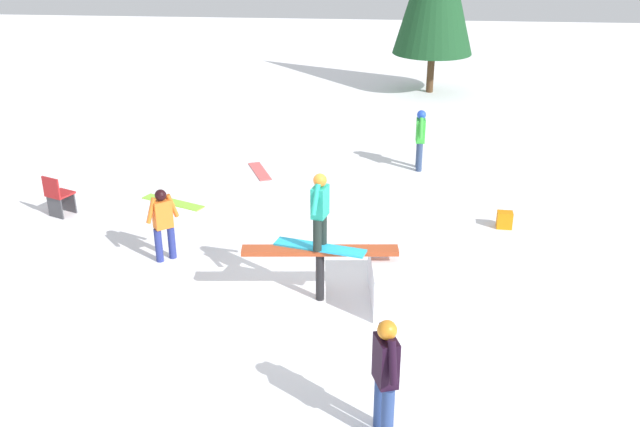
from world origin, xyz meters
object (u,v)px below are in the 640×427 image
(loose_snowboard_coral, at_px, (260,171))
(loose_snowboard_lime, at_px, (173,202))
(main_rider_on_rail, at_px, (320,213))
(bystander_green, at_px, (420,137))
(bystander_orange, at_px, (163,221))
(rail_feature, at_px, (320,256))
(backpack_on_snow, at_px, (505,220))
(bystander_black, at_px, (385,372))
(folding_chair, at_px, (59,197))

(loose_snowboard_coral, bearing_deg, loose_snowboard_lime, 120.10)
(main_rider_on_rail, bearing_deg, bystander_green, -92.30)
(bystander_orange, distance_m, bystander_green, 7.02)
(rail_feature, bearing_deg, main_rider_on_rail, 0.00)
(main_rider_on_rail, bearing_deg, bystander_orange, -7.95)
(main_rider_on_rail, height_order, bystander_orange, main_rider_on_rail)
(bystander_orange, xyz_separation_m, backpack_on_snow, (-6.30, -1.93, -0.59))
(bystander_orange, xyz_separation_m, loose_snowboard_coral, (-0.93, -4.65, -0.75))
(bystander_black, xyz_separation_m, loose_snowboard_lime, (4.56, -6.87, -0.89))
(loose_snowboard_coral, distance_m, loose_snowboard_lime, 2.58)
(bystander_green, bearing_deg, bystander_orange, -42.38)
(main_rider_on_rail, bearing_deg, folding_chair, -13.38)
(loose_snowboard_coral, xyz_separation_m, backpack_on_snow, (-5.37, 2.72, 0.16))
(bystander_black, relative_size, loose_snowboard_lime, 1.07)
(loose_snowboard_coral, bearing_deg, main_rider_on_rail, 175.69)
(folding_chair, bearing_deg, loose_snowboard_lime, -134.68)
(bystander_black, xyz_separation_m, loose_snowboard_coral, (3.02, -8.93, -0.89))
(rail_feature, xyz_separation_m, loose_snowboard_lime, (3.52, -3.75, -0.77))
(bystander_orange, height_order, loose_snowboard_lime, bystander_orange)
(bystander_orange, bearing_deg, rail_feature, -60.90)
(rail_feature, xyz_separation_m, loose_snowboard_coral, (1.97, -5.81, -0.77))
(main_rider_on_rail, height_order, backpack_on_snow, main_rider_on_rail)
(bystander_black, distance_m, folding_chair, 9.00)
(rail_feature, relative_size, bystander_orange, 1.84)
(loose_snowboard_coral, height_order, folding_chair, folding_chair)
(bystander_black, xyz_separation_m, bystander_orange, (3.95, -4.28, -0.14))
(backpack_on_snow, bearing_deg, loose_snowboard_coral, -23.59)
(loose_snowboard_coral, xyz_separation_m, loose_snowboard_lime, (1.54, 2.06, 0.00))
(bystander_black, bearing_deg, rail_feature, 179.80)
(rail_feature, bearing_deg, bystander_green, -111.38)
(loose_snowboard_coral, xyz_separation_m, folding_chair, (3.66, 2.92, 0.40))
(folding_chair, distance_m, backpack_on_snow, 9.04)
(bystander_orange, relative_size, bystander_green, 0.93)
(rail_feature, bearing_deg, folding_chair, -32.46)
(bystander_orange, relative_size, backpack_on_snow, 4.00)
(bystander_black, relative_size, folding_chair, 1.82)
(bystander_green, bearing_deg, main_rider_on_rail, -16.12)
(main_rider_on_rail, relative_size, loose_snowboard_lime, 1.00)
(main_rider_on_rail, bearing_deg, loose_snowboard_coral, -57.48)
(rail_feature, distance_m, main_rider_on_rail, 0.75)
(loose_snowboard_coral, bearing_deg, backpack_on_snow, -139.93)
(bystander_orange, height_order, folding_chair, bystander_orange)
(bystander_green, distance_m, loose_snowboard_coral, 3.92)
(folding_chair, bearing_deg, bystander_green, -131.89)
(bystander_black, xyz_separation_m, bystander_green, (-0.78, -9.47, -0.08))
(bystander_orange, height_order, backpack_on_snow, bystander_orange)
(bystander_black, distance_m, bystander_orange, 5.82)
(rail_feature, distance_m, loose_snowboard_coral, 6.18)
(bystander_orange, xyz_separation_m, folding_chair, (2.73, -1.73, -0.35))
(backpack_on_snow, bearing_deg, bystander_orange, 20.34)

